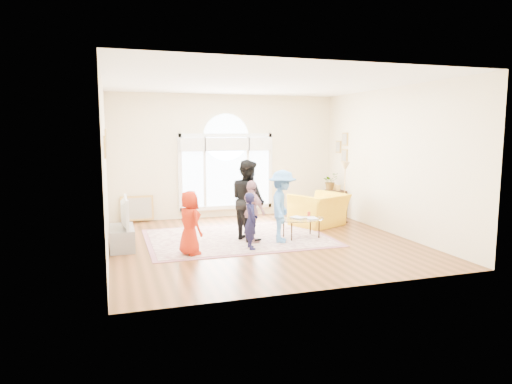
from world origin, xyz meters
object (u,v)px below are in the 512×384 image
object	(u,v)px
television	(121,212)
armchair	(319,210)
tv_console	(122,238)
coffee_table	(301,220)
area_rug	(238,238)

from	to	relation	value
television	armchair	world-z (taller)	television
tv_console	armchair	bearing A→B (deg)	10.05
coffee_table	armchair	world-z (taller)	armchair
television	coffee_table	xyz separation A→B (m)	(3.64, -0.25, -0.31)
area_rug	armchair	world-z (taller)	armchair
area_rug	tv_console	bearing A→B (deg)	-176.04
area_rug	armchair	xyz separation A→B (m)	(2.20, 0.65, 0.38)
armchair	tv_console	bearing A→B (deg)	-14.81
television	armchair	size ratio (longest dim) A/B	0.84
area_rug	tv_console	size ratio (longest dim) A/B	3.60
area_rug	coffee_table	xyz separation A→B (m)	(1.28, -0.41, 0.39)
tv_console	area_rug	bearing A→B (deg)	3.96
area_rug	television	size ratio (longest dim) A/B	3.57
television	armchair	distance (m)	4.64
area_rug	television	xyz separation A→B (m)	(-2.36, -0.16, 0.70)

